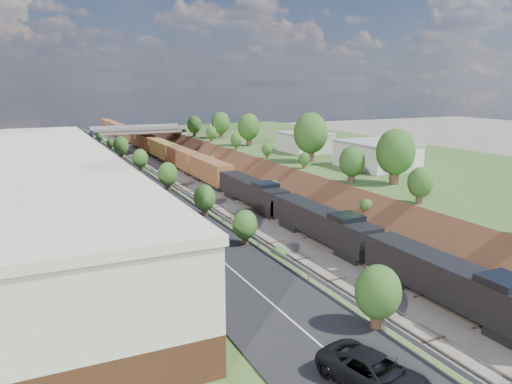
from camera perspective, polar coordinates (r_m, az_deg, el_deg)
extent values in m
cube|color=#3D5A25|center=(96.56, 14.92, 2.34)|extent=(44.00, 180.00, 5.00)
cube|color=brown|center=(76.93, -11.22, -1.86)|extent=(10.00, 180.00, 10.00)
cube|color=brown|center=(84.73, 3.34, -0.34)|extent=(10.00, 180.00, 10.00)
cube|color=gray|center=(79.26, -5.33, -1.19)|extent=(1.58, 180.00, 0.18)
cube|color=gray|center=(81.12, -1.88, -0.83)|extent=(1.58, 180.00, 0.18)
cube|color=black|center=(74.95, -14.71, 1.55)|extent=(8.00, 180.00, 0.10)
cube|color=#99999E|center=(75.69, -11.69, 2.19)|extent=(0.06, 171.00, 0.30)
cube|color=brown|center=(52.05, -23.76, -2.55)|extent=(14.00, 62.00, 2.20)
cube|color=beige|center=(51.37, -24.07, 0.96)|extent=(14.00, 62.00, 4.30)
cube|color=beige|center=(51.00, -24.30, 3.61)|extent=(14.30, 62.30, 0.50)
cube|color=gray|center=(136.51, -17.94, 5.22)|extent=(1.50, 8.00, 6.20)
cube|color=gray|center=(141.26, -8.62, 5.90)|extent=(1.50, 8.00, 6.20)
cube|color=gray|center=(138.12, -13.27, 6.86)|extent=(24.00, 8.00, 1.00)
cube|color=gray|center=(134.15, -12.92, 7.07)|extent=(24.00, 0.30, 0.80)
cube|color=gray|center=(141.95, -13.63, 7.30)|extent=(24.00, 0.30, 0.80)
cube|color=silver|center=(83.80, 13.60, 4.06)|extent=(9.00, 12.00, 4.00)
cube|color=silver|center=(101.48, 5.58, 5.62)|extent=(8.00, 10.00, 3.60)
cylinder|color=#473323|center=(70.69, 15.52, 1.92)|extent=(1.30, 1.30, 2.62)
ellipsoid|color=#234E1B|center=(70.21, 15.66, 4.45)|extent=(5.25, 5.25, 6.30)
cylinder|color=#473323|center=(38.86, 2.06, -7.07)|extent=(0.66, 0.66, 1.22)
ellipsoid|color=#234E1B|center=(38.40, 2.08, -5.00)|extent=(2.45, 2.45, 2.94)
cube|color=black|center=(45.13, 21.37, -9.41)|extent=(3.14, 18.84, 3.10)
cube|color=black|center=(41.62, 26.49, -9.29)|extent=(3.08, 3.10, 0.90)
cube|color=black|center=(59.61, 7.49, -3.43)|extent=(3.14, 18.84, 3.10)
cube|color=black|center=(76.54, -0.53, 0.19)|extent=(3.14, 18.84, 3.10)
cube|color=brown|center=(149.38, -13.10, 5.94)|extent=(3.14, 133.63, 3.77)
imported|color=black|center=(24.25, 13.46, -19.46)|extent=(3.87, 5.95, 1.52)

